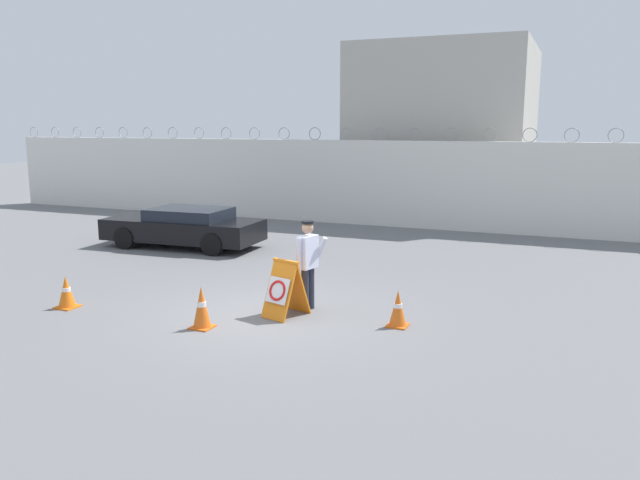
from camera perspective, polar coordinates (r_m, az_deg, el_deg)
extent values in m
plane|color=slate|center=(12.10, -4.84, -6.76)|extent=(90.00, 90.00, 0.00)
cube|color=silver|center=(22.14, 8.58, 5.03)|extent=(36.00, 0.30, 3.04)
torus|color=gray|center=(31.39, -24.68, 8.96)|extent=(0.47, 0.03, 0.47)
torus|color=gray|center=(30.48, -23.05, 9.06)|extent=(0.47, 0.03, 0.47)
torus|color=gray|center=(29.60, -21.33, 9.16)|extent=(0.47, 0.03, 0.47)
torus|color=gray|center=(28.74, -19.50, 9.25)|extent=(0.47, 0.03, 0.47)
torus|color=gray|center=(27.92, -17.55, 9.35)|extent=(0.47, 0.03, 0.47)
torus|color=gray|center=(27.13, -15.49, 9.43)|extent=(0.47, 0.03, 0.47)
torus|color=gray|center=(26.37, -13.31, 9.51)|extent=(0.47, 0.03, 0.47)
torus|color=gray|center=(25.66, -11.00, 9.58)|extent=(0.47, 0.03, 0.47)
torus|color=gray|center=(24.98, -8.57, 9.63)|extent=(0.47, 0.03, 0.47)
torus|color=gray|center=(24.36, -6.00, 9.67)|extent=(0.47, 0.03, 0.47)
torus|color=gray|center=(23.78, -3.30, 9.69)|extent=(0.47, 0.03, 0.47)
torus|color=gray|center=(23.26, -0.48, 9.69)|extent=(0.47, 0.03, 0.47)
torus|color=gray|center=(22.79, 2.47, 9.67)|extent=(0.47, 0.03, 0.47)
torus|color=gray|center=(22.39, 5.54, 9.62)|extent=(0.47, 0.03, 0.47)
torus|color=gray|center=(22.05, 8.70, 9.53)|extent=(0.47, 0.03, 0.47)
torus|color=gray|center=(21.78, 11.95, 9.42)|extent=(0.47, 0.03, 0.47)
torus|color=gray|center=(21.57, 15.27, 9.27)|extent=(0.47, 0.03, 0.47)
torus|color=gray|center=(21.44, 18.64, 9.09)|extent=(0.47, 0.03, 0.47)
torus|color=gray|center=(21.39, 22.04, 8.87)|extent=(0.47, 0.03, 0.47)
torus|color=gray|center=(21.40, 25.43, 8.63)|extent=(0.47, 0.03, 0.47)
cube|color=#B2ADA3|center=(26.61, 11.43, 9.74)|extent=(6.67, 7.07, 6.66)
cube|color=orange|center=(11.71, -3.75, -4.68)|extent=(0.67, 0.56, 1.05)
cube|color=orange|center=(11.99, -2.50, -4.31)|extent=(0.67, 0.56, 1.05)
cube|color=orange|center=(11.72, -3.14, -1.95)|extent=(0.61, 0.23, 0.05)
cube|color=white|center=(11.68, -3.88, -4.62)|extent=(0.52, 0.32, 0.47)
torus|color=red|center=(11.67, -3.92, -4.63)|extent=(0.43, 0.28, 0.38)
cylinder|color=#232838|center=(12.18, -1.38, -4.57)|extent=(0.15, 0.15, 0.83)
cylinder|color=#232838|center=(12.32, -0.87, -4.39)|extent=(0.15, 0.15, 0.83)
cube|color=silver|center=(12.08, -1.13, -1.10)|extent=(0.31, 0.47, 0.64)
sphere|color=tan|center=(11.99, -1.14, 1.12)|extent=(0.23, 0.23, 0.23)
cylinder|color=silver|center=(11.87, -1.91, -1.25)|extent=(0.09, 0.09, 0.61)
cylinder|color=silver|center=(12.23, -0.01, -1.01)|extent=(0.35, 0.16, 0.59)
cylinder|color=black|center=(11.97, -1.14, 1.65)|extent=(0.24, 0.24, 0.05)
cube|color=orange|center=(11.44, 7.10, -7.76)|extent=(0.36, 0.36, 0.03)
cone|color=orange|center=(11.34, 7.13, -6.15)|extent=(0.31, 0.31, 0.64)
cylinder|color=white|center=(11.33, 7.14, -6.00)|extent=(0.15, 0.15, 0.09)
cube|color=orange|center=(13.44, -22.09, -5.68)|extent=(0.39, 0.39, 0.03)
cone|color=orange|center=(13.36, -22.18, -4.36)|extent=(0.33, 0.33, 0.61)
cylinder|color=white|center=(13.35, -22.19, -4.23)|extent=(0.17, 0.17, 0.09)
cube|color=orange|center=(11.46, -10.71, -7.83)|extent=(0.38, 0.38, 0.03)
cone|color=orange|center=(11.34, -10.77, -5.99)|extent=(0.32, 0.32, 0.74)
cylinder|color=white|center=(11.33, -10.78, -5.81)|extent=(0.16, 0.16, 0.10)
cylinder|color=black|center=(19.08, -17.42, 0.16)|extent=(0.65, 0.24, 0.64)
cylinder|color=black|center=(20.44, -14.56, 0.97)|extent=(0.65, 0.24, 0.64)
cylinder|color=black|center=(17.51, -9.82, -0.40)|extent=(0.65, 0.24, 0.64)
cylinder|color=black|center=(18.99, -7.32, 0.52)|extent=(0.65, 0.24, 0.64)
cube|color=black|center=(18.93, -12.40, 0.96)|extent=(4.75, 2.08, 0.61)
cube|color=black|center=(18.73, -11.85, 2.35)|extent=(2.32, 1.76, 0.33)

